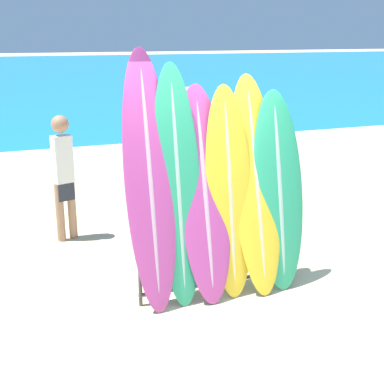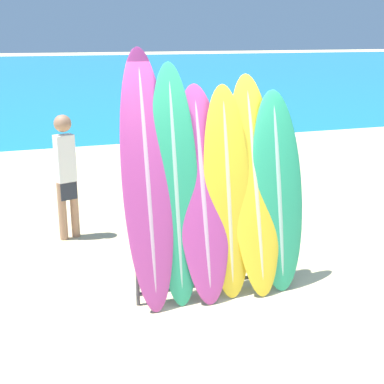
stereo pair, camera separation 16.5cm
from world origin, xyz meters
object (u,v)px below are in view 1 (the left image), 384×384
Objects in this scene: surfboard_slot_2 at (204,195)px; person_mid_beach at (63,173)px; surfboard_rack at (218,251)px; surfboard_slot_1 at (178,187)px; surfboard_slot_3 at (229,193)px; surfboard_slot_4 at (256,185)px; person_near_water at (188,125)px; surfboard_slot_5 at (279,191)px; surfboard_slot_0 at (150,183)px.

person_mid_beach is at bearing 118.31° from surfboard_slot_2.
surfboard_slot_1 is (-0.44, 0.04, 0.76)m from surfboard_rack.
surfboard_slot_4 reaches higher than surfboard_slot_3.
surfboard_slot_5 is at bearing 149.47° from person_near_water.
person_mid_beach is at bearing 120.99° from surfboard_rack.
person_near_water is (2.05, 5.29, -0.31)m from surfboard_slot_1.
surfboard_slot_0 is at bearing 134.97° from person_near_water.
surfboard_slot_5 is 3.02m from person_mid_beach.
surfboard_slot_4 is at bearing 146.64° from person_near_water.
surfboard_slot_0 is at bearing 177.30° from surfboard_slot_3.
surfboard_rack is 0.72× the size of surfboard_slot_1.
surfboard_slot_2 is 0.87m from surfboard_slot_5.
surfboard_slot_4 is at bearing 0.09° from surfboard_slot_1.
surfboard_slot_4 is at bearing -0.64° from surfboard_slot_0.
surfboard_slot_2 is (0.59, -0.02, -0.19)m from surfboard_slot_0.
person_near_water is at bearing 80.57° from surfboard_slot_5.
surfboard_slot_4 is at bearing 172.28° from surfboard_slot_5.
person_mid_beach is at bearing 105.34° from surfboard_slot_0.
surfboard_slot_2 is 2.49m from person_mid_beach.
surfboard_slot_5 is (0.26, -0.04, -0.08)m from surfboard_slot_4.
surfboard_slot_2 is at bearing 176.73° from surfboard_slot_3.
person_near_water is (0.88, 5.32, -0.15)m from surfboard_slot_5.
surfboard_slot_4 is 0.28m from surfboard_slot_5.
surfboard_slot_3 is at bearing 179.20° from surfboard_slot_5.
surfboard_slot_3 reaches higher than surfboard_rack.
surfboard_slot_3 is 0.59m from surfboard_slot_5.
surfboard_slot_2 is at bearing 140.57° from person_near_water.
surfboard_slot_2 is 1.31× the size of person_near_water.
surfboard_slot_0 is at bearing 177.14° from surfboard_slot_1.
surfboard_slot_3 is 0.33m from surfboard_slot_4.
surfboard_slot_3 is (0.57, -0.03, -0.12)m from surfboard_slot_1.
surfboard_slot_4 is 1.08× the size of surfboard_slot_5.
surfboard_slot_2 is (0.29, -0.01, -0.11)m from surfboard_slot_1.
surfboard_slot_2 reaches higher than surfboard_slot_3.
surfboard_rack is 5.58m from person_near_water.
surfboard_slot_4 is (1.19, -0.01, -0.15)m from surfboard_slot_0.
surfboard_slot_3 is at bearing -3.27° from surfboard_slot_2.
surfboard_slot_5 is 1.27× the size of person_near_water.
surfboard_slot_2 is 5.59m from person_near_water.
surfboard_slot_4 is at bearing 1.09° from surfboard_slot_2.
surfboard_rack is 0.82× the size of surfboard_slot_5.
surfboard_slot_0 reaches higher than person_mid_beach.
person_near_water is at bearing 77.74° from surfboard_slot_4.
surfboard_slot_0 reaches higher than surfboard_slot_4.
surfboard_slot_4 reaches higher than surfboard_slot_5.
surfboard_slot_4 is at bearing 4.84° from surfboard_slot_3.
surfboard_slot_1 is at bearing 178.00° from surfboard_slot_2.
surfboard_slot_4 reaches higher than person_mid_beach.
surfboard_slot_1 reaches higher than surfboard_rack.
surfboard_slot_4 is (0.61, 0.01, 0.04)m from surfboard_slot_2.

